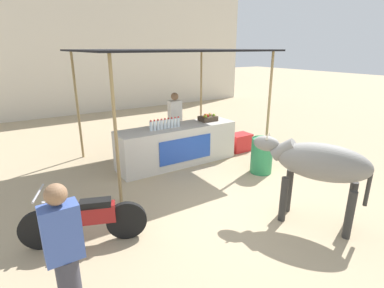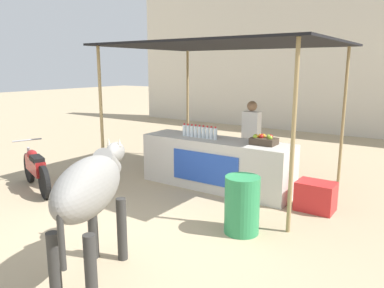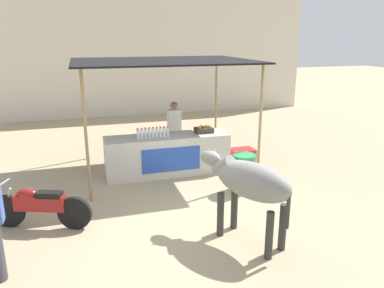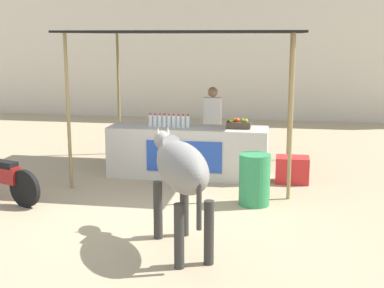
{
  "view_description": "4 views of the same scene",
  "coord_description": "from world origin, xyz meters",
  "px_view_note": "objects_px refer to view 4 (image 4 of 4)",
  "views": [
    {
      "loc": [
        -3.49,
        -3.91,
        2.79
      ],
      "look_at": [
        -0.28,
        1.09,
        0.86
      ],
      "focal_mm": 28.0,
      "sensor_mm": 36.0,
      "label": 1
    },
    {
      "loc": [
        3.58,
        -3.83,
        2.32
      ],
      "look_at": [
        -0.05,
        1.46,
        0.98
      ],
      "focal_mm": 35.0,
      "sensor_mm": 36.0,
      "label": 2
    },
    {
      "loc": [
        -1.93,
        -6.35,
        3.28
      ],
      "look_at": [
        0.21,
        0.8,
        1.12
      ],
      "focal_mm": 35.0,
      "sensor_mm": 36.0,
      "label": 3
    },
    {
      "loc": [
        1.75,
        -7.57,
        2.66
      ],
      "look_at": [
        0.35,
        0.62,
        0.96
      ],
      "focal_mm": 50.0,
      "sensor_mm": 36.0,
      "label": 4
    }
  ],
  "objects_px": {
    "cooler_box": "(292,170)",
    "water_barrel": "(254,180)",
    "stall_counter": "(188,152)",
    "cow": "(180,169)",
    "vendor_behind_counter": "(213,127)",
    "fruit_crate": "(239,124)"
  },
  "relations": [
    {
      "from": "stall_counter",
      "to": "cow",
      "type": "xyz_separation_m",
      "value": [
        0.53,
        -3.49,
        0.55
      ]
    },
    {
      "from": "vendor_behind_counter",
      "to": "cow",
      "type": "bearing_deg",
      "value": -87.84
    },
    {
      "from": "stall_counter",
      "to": "water_barrel",
      "type": "bearing_deg",
      "value": -48.71
    },
    {
      "from": "water_barrel",
      "to": "stall_counter",
      "type": "bearing_deg",
      "value": 131.29
    },
    {
      "from": "vendor_behind_counter",
      "to": "water_barrel",
      "type": "distance_m",
      "value": 2.53
    },
    {
      "from": "cooler_box",
      "to": "water_barrel",
      "type": "xyz_separation_m",
      "value": [
        -0.61,
        -1.44,
        0.17
      ]
    },
    {
      "from": "cooler_box",
      "to": "cow",
      "type": "bearing_deg",
      "value": -112.84
    },
    {
      "from": "stall_counter",
      "to": "water_barrel",
      "type": "relative_size",
      "value": 3.64
    },
    {
      "from": "stall_counter",
      "to": "water_barrel",
      "type": "distance_m",
      "value": 2.04
    },
    {
      "from": "vendor_behind_counter",
      "to": "fruit_crate",
      "type": "bearing_deg",
      "value": -50.4
    },
    {
      "from": "fruit_crate",
      "to": "vendor_behind_counter",
      "type": "bearing_deg",
      "value": 129.6
    },
    {
      "from": "cooler_box",
      "to": "water_barrel",
      "type": "height_order",
      "value": "water_barrel"
    },
    {
      "from": "water_barrel",
      "to": "cow",
      "type": "distance_m",
      "value": 2.21
    },
    {
      "from": "stall_counter",
      "to": "vendor_behind_counter",
      "type": "height_order",
      "value": "vendor_behind_counter"
    },
    {
      "from": "cooler_box",
      "to": "cow",
      "type": "height_order",
      "value": "cow"
    },
    {
      "from": "stall_counter",
      "to": "cooler_box",
      "type": "bearing_deg",
      "value": -2.84
    },
    {
      "from": "water_barrel",
      "to": "fruit_crate",
      "type": "bearing_deg",
      "value": 104.06
    },
    {
      "from": "water_barrel",
      "to": "vendor_behind_counter",
      "type": "bearing_deg",
      "value": 113.14
    },
    {
      "from": "stall_counter",
      "to": "vendor_behind_counter",
      "type": "relative_size",
      "value": 1.82
    },
    {
      "from": "fruit_crate",
      "to": "vendor_behind_counter",
      "type": "relative_size",
      "value": 0.27
    },
    {
      "from": "fruit_crate",
      "to": "cooler_box",
      "type": "distance_m",
      "value": 1.3
    },
    {
      "from": "water_barrel",
      "to": "cow",
      "type": "bearing_deg",
      "value": -112.67
    }
  ]
}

